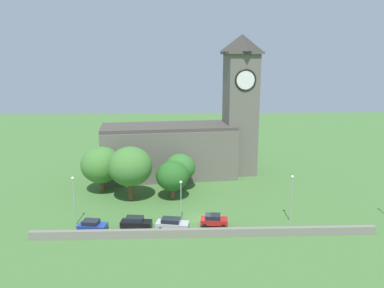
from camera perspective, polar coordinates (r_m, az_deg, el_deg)
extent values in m
plane|color=#477538|center=(73.57, 0.79, -6.55)|extent=(200.00, 200.00, 0.00)
cube|color=#666056|center=(79.45, -3.51, -1.26)|extent=(28.29, 13.76, 10.19)
cube|color=#47433C|center=(78.30, -3.57, 2.61)|extent=(28.19, 12.91, 0.70)
cube|color=#666056|center=(80.72, 7.24, 4.30)|extent=(6.97, 6.97, 25.13)
cube|color=#4F4B43|center=(79.84, 7.51, 13.42)|extent=(8.08, 8.08, 0.50)
pyramid|color=#38352F|center=(79.89, 7.55, 14.84)|extent=(7.32, 7.32, 3.46)
cylinder|color=white|center=(76.89, 8.06, 9.50)|extent=(4.01, 0.58, 4.03)
torus|color=black|center=(76.89, 8.06, 9.50)|extent=(4.40, 0.86, 4.39)
cylinder|color=white|center=(80.90, 9.61, 9.61)|extent=(0.58, 4.01, 4.03)
torus|color=black|center=(80.90, 9.61, 9.61)|extent=(0.86, 4.40, 4.39)
cube|color=gray|center=(54.31, 1.91, -13.19)|extent=(48.29, 0.70, 1.22)
cube|color=#233D9E|center=(57.73, -14.73, -11.91)|extent=(4.31, 2.52, 0.75)
cube|color=#1E232B|center=(57.53, -14.96, -11.28)|extent=(2.51, 2.01, 0.59)
cylinder|color=black|center=(58.22, -13.07, -12.00)|extent=(0.65, 0.43, 0.60)
cylinder|color=black|center=(56.61, -13.73, -12.78)|extent=(0.65, 0.43, 0.60)
cylinder|color=black|center=(59.18, -15.64, -11.73)|extent=(0.65, 0.43, 0.60)
cylinder|color=black|center=(57.59, -16.37, -12.49)|extent=(0.65, 0.43, 0.60)
cube|color=black|center=(57.32, -8.38, -11.74)|extent=(4.67, 2.25, 0.80)
cube|color=#1E232B|center=(57.08, -8.63, -11.07)|extent=(2.68, 1.82, 0.63)
cylinder|color=black|center=(57.96, -6.67, -11.83)|extent=(0.67, 0.39, 0.64)
cylinder|color=black|center=(56.41, -7.02, -12.57)|extent=(0.67, 0.39, 0.64)
cylinder|color=black|center=(58.60, -9.67, -11.65)|extent=(0.67, 0.39, 0.64)
cylinder|color=black|center=(57.07, -10.10, -12.37)|extent=(0.67, 0.39, 0.64)
cube|color=silver|center=(56.54, -2.95, -12.02)|extent=(5.01, 2.74, 0.75)
cube|color=#1E232B|center=(56.31, -3.20, -11.37)|extent=(2.92, 2.13, 0.60)
cylinder|color=black|center=(57.27, -1.14, -12.08)|extent=(0.66, 0.45, 0.60)
cylinder|color=black|center=(55.59, -1.47, -12.89)|extent=(0.66, 0.45, 0.60)
cylinder|color=black|center=(57.85, -4.35, -11.85)|extent=(0.66, 0.45, 0.60)
cylinder|color=black|center=(56.19, -4.79, -12.64)|extent=(0.66, 0.45, 0.60)
cube|color=red|center=(57.66, 3.33, -11.48)|extent=(4.17, 2.29, 0.78)
cube|color=#1E232B|center=(57.37, 3.14, -10.84)|extent=(2.39, 1.89, 0.62)
cylinder|color=black|center=(58.71, 4.68, -11.46)|extent=(0.66, 0.40, 0.63)
cylinder|color=black|center=(56.97, 4.73, -12.25)|extent=(0.66, 0.40, 0.63)
cylinder|color=black|center=(58.70, 1.97, -11.42)|extent=(0.66, 0.40, 0.63)
cylinder|color=black|center=(56.96, 1.92, -12.22)|extent=(0.66, 0.40, 0.63)
cylinder|color=#9EA0A5|center=(59.28, -17.26, -8.40)|extent=(0.14, 0.14, 7.09)
sphere|color=#F4EFCC|center=(58.06, -17.51, -4.93)|extent=(0.44, 0.44, 0.44)
cylinder|color=#9EA0A5|center=(57.52, -1.67, -8.91)|extent=(0.14, 0.14, 6.24)
sphere|color=#F4EFCC|center=(56.36, -1.69, -5.76)|extent=(0.44, 0.44, 0.44)
cylinder|color=#9EA0A5|center=(59.91, 14.66, -8.11)|extent=(0.14, 0.14, 6.87)
sphere|color=#F4EFCC|center=(58.72, 14.87, -4.78)|extent=(0.44, 0.44, 0.44)
cylinder|color=brown|center=(72.79, -13.30, -6.10)|extent=(1.04, 1.04, 2.46)
ellipsoid|color=#427A33|center=(71.60, -13.47, -3.06)|extent=(7.44, 7.44, 6.70)
cylinder|color=brown|center=(67.53, -2.93, -7.41)|extent=(0.81, 0.81, 2.13)
ellipsoid|color=#286023|center=(66.48, -2.96, -4.80)|extent=(5.78, 5.78, 5.20)
cylinder|color=brown|center=(67.66, -9.12, -6.99)|extent=(1.06, 1.06, 3.32)
ellipsoid|color=#427A33|center=(66.28, -9.26, -3.32)|extent=(7.59, 7.59, 6.83)
cylinder|color=brown|center=(72.29, -1.80, -5.99)|extent=(0.80, 0.80, 2.18)
ellipsoid|color=#33702D|center=(71.31, -1.82, -3.53)|extent=(5.74, 5.74, 5.16)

